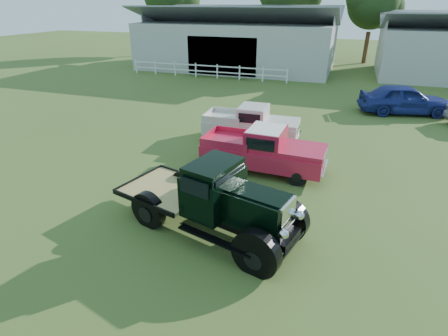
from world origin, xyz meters
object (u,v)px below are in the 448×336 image
(red_pickup, at_px, (263,149))
(misc_car_blue, at_px, (404,99))
(vintage_flatbed, at_px, (211,197))
(white_pickup, at_px, (251,124))

(red_pickup, height_order, misc_car_blue, red_pickup)
(vintage_flatbed, bearing_deg, red_pickup, 98.52)
(red_pickup, xyz_separation_m, white_pickup, (-1.28, 2.92, -0.04))
(red_pickup, distance_m, misc_car_blue, 11.91)
(red_pickup, relative_size, white_pickup, 1.06)
(vintage_flatbed, distance_m, misc_car_blue, 16.02)
(red_pickup, xyz_separation_m, misc_car_blue, (6.00, 10.28, -0.03))
(white_pickup, relative_size, misc_car_blue, 0.91)
(white_pickup, bearing_deg, misc_car_blue, 43.82)
(red_pickup, height_order, white_pickup, red_pickup)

